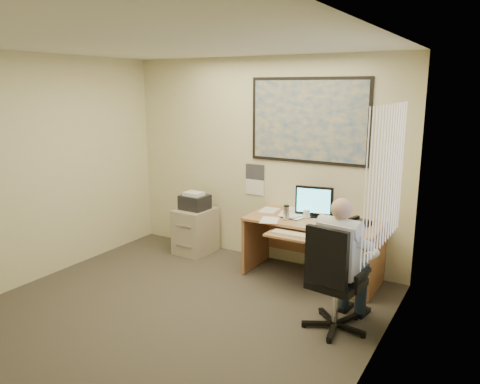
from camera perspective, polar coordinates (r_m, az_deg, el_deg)
The scene contains 8 objects.
room_shell at distance 4.42m, azimuth -10.90°, elevation -0.08°, with size 4.00×4.50×2.70m.
desk at distance 5.70m, azimuth 12.03°, elevation -6.71°, with size 1.60×0.97×1.12m.
world_map at distance 5.91m, azimuth 8.32°, elevation 8.59°, with size 1.56×0.03×1.06m, color #1E4C93.
wall_calendar at distance 6.34m, azimuth 1.82°, elevation 1.52°, with size 0.28×0.01×0.42m, color white.
window_blinds at distance 4.21m, azimuth 17.57°, elevation 1.68°, with size 0.06×1.40×1.30m, color #F0E6CF, non-canonical shape.
filing_cabinet at distance 6.66m, azimuth -5.47°, elevation -4.22°, with size 0.48×0.57×0.88m.
office_chair at distance 4.69m, azimuth 11.48°, elevation -12.81°, with size 0.72×0.72×1.07m.
person at distance 4.63m, azimuth 11.90°, elevation -8.62°, with size 0.53×0.76×1.30m, color silver, non-canonical shape.
Camera 1 is at (2.85, -3.24, 2.31)m, focal length 35.00 mm.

